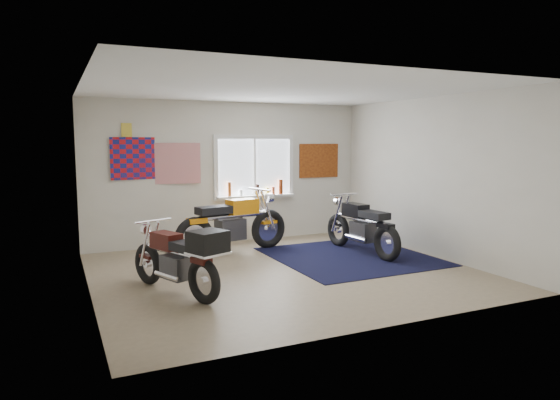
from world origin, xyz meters
name	(u,v)px	position (x,y,z in m)	size (l,w,h in m)	color
ground	(284,271)	(0.00, 0.00, 0.00)	(5.50, 5.50, 0.00)	#9E896B
room_shell	(285,163)	(0.00, 0.00, 1.64)	(5.50, 5.50, 5.50)	white
navy_rug	(350,256)	(1.43, 0.41, 0.01)	(2.50, 2.60, 0.01)	black
window_assembly	(254,171)	(0.50, 2.47, 1.37)	(1.66, 0.17, 1.26)	white
oil_bottles	(262,189)	(0.63, 2.40, 1.02)	(1.16, 0.09, 0.30)	#984316
flag_display	(126,130)	(-1.90, 2.48, 2.15)	(1.60, 0.10, 1.17)	red
triumph_poster	(319,161)	(1.95, 2.48, 1.55)	(0.90, 0.03, 0.70)	#A54C14
yellow_triumph	(233,226)	(-0.30, 1.50, 0.49)	(2.20, 0.74, 1.12)	black
black_chrome_bike	(361,228)	(1.75, 0.56, 0.45)	(0.61, 1.98, 1.02)	black
maroon_tourer	(180,259)	(-1.70, -0.52, 0.48)	(0.95, 1.75, 0.92)	black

